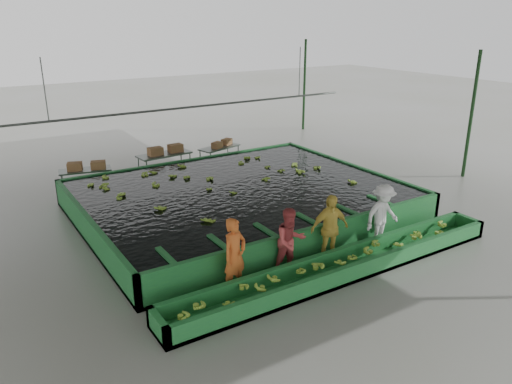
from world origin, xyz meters
TOP-DOWN VIEW (x-y plane):
  - ground at (0.00, 0.00)m, footprint 80.00×80.00m
  - shed_roof at (0.00, 0.00)m, footprint 20.00×22.00m
  - shed_posts at (0.00, 0.00)m, footprint 20.00×22.00m
  - flotation_tank at (0.00, 1.50)m, footprint 10.00×8.00m
  - tank_water at (0.00, 1.50)m, footprint 9.70×7.70m
  - sorting_trough at (0.00, -3.60)m, footprint 10.00×1.00m
  - cableway_rail at (0.00, 5.00)m, footprint 0.08×0.08m
  - rail_hanger_left at (-5.00, 5.00)m, footprint 0.04×0.04m
  - rail_hanger_right at (5.00, 5.00)m, footprint 0.04×0.04m
  - worker_a at (-2.68, -2.80)m, footprint 0.77×0.61m
  - worker_b at (-1.08, -2.80)m, footprint 0.92×0.76m
  - worker_c at (0.19, -2.80)m, footprint 1.16×0.64m
  - worker_d at (2.12, -2.80)m, footprint 1.17×0.68m
  - packing_table_left at (-3.75, 6.40)m, footprint 1.96×1.10m
  - packing_table_mid at (-0.60, 6.45)m, footprint 2.21×1.04m
  - packing_table_right at (2.04, 6.68)m, footprint 2.00×1.24m
  - box_stack_left at (-3.69, 6.35)m, footprint 1.39×0.80m
  - box_stack_mid at (-0.53, 6.45)m, footprint 1.46×0.49m
  - box_stack_right at (2.19, 6.70)m, footprint 1.20×0.80m
  - floating_bananas at (0.00, 2.30)m, footprint 9.18×6.26m
  - trough_bananas at (0.00, -3.60)m, footprint 9.09×0.61m

SIDE VIEW (x-z plane):
  - ground at x=0.00m, z-range 0.00..0.00m
  - sorting_trough at x=0.00m, z-range 0.00..0.50m
  - trough_bananas at x=0.00m, z-range 0.34..0.46m
  - packing_table_left at x=-3.75m, z-range 0.00..0.84m
  - packing_table_right at x=2.04m, z-range 0.00..0.85m
  - flotation_tank at x=0.00m, z-range 0.00..0.90m
  - packing_table_mid at x=-0.60m, z-range 0.00..0.97m
  - box_stack_left at x=-3.69m, z-range 0.69..0.98m
  - tank_water at x=0.00m, z-range 0.85..0.85m
  - floating_bananas at x=0.00m, z-range 0.79..0.91m
  - box_stack_right at x=2.19m, z-range 0.72..0.98m
  - worker_b at x=-1.08m, z-range 0.00..1.75m
  - worker_d at x=2.12m, z-range 0.00..1.79m
  - worker_a at x=-2.68m, z-range 0.00..1.84m
  - worker_c at x=0.19m, z-range 0.00..1.87m
  - box_stack_mid at x=-0.53m, z-range 0.82..1.13m
  - shed_posts at x=0.00m, z-range 0.00..5.00m
  - cableway_rail at x=0.00m, z-range -4.00..10.00m
  - rail_hanger_left at x=-5.00m, z-range 3.00..5.00m
  - rail_hanger_right at x=5.00m, z-range 3.00..5.00m
  - shed_roof at x=0.00m, z-range 4.98..5.02m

